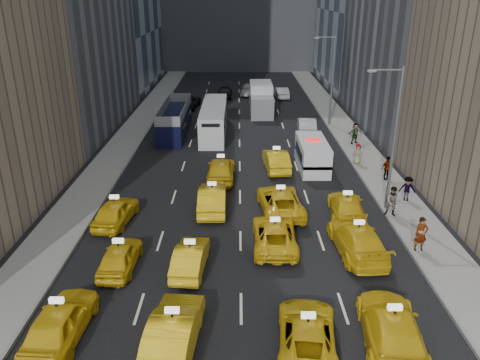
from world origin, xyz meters
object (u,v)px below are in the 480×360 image
object	(u,v)px
double_decker	(175,119)
box_truck	(261,99)
pedestrian_0	(421,234)
nypd_van	(312,155)
city_bus	(214,120)

from	to	relation	value
double_decker	box_truck	distance (m)	11.94
double_decker	pedestrian_0	world-z (taller)	double_decker
nypd_van	city_bus	distance (m)	12.57
double_decker	box_truck	world-z (taller)	box_truck
double_decker	city_bus	size ratio (longest dim) A/B	0.92
box_truck	double_decker	bearing A→B (deg)	-141.04
city_bus	box_truck	bearing A→B (deg)	64.16
nypd_van	pedestrian_0	distance (m)	13.49
city_bus	pedestrian_0	bearing A→B (deg)	-56.53
nypd_van	double_decker	xyz separation A→B (m)	(-11.94, 9.60, 0.35)
nypd_van	box_truck	xyz separation A→B (m)	(-3.20, 17.72, 0.53)
double_decker	box_truck	size ratio (longest dim) A/B	1.38
double_decker	box_truck	bearing A→B (deg)	48.06
city_bus	pedestrian_0	size ratio (longest dim) A/B	5.72
double_decker	pedestrian_0	bearing A→B (deg)	-49.90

